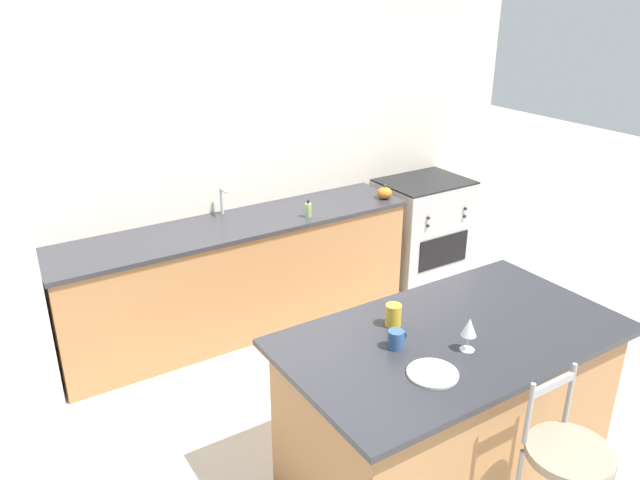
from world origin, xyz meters
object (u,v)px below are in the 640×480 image
Objects in this scene: bar_stool_near at (564,471)px; pumpkin_decoration at (385,193)px; coffee_mug at (396,339)px; soap_bottle at (308,210)px; oven_range at (421,228)px; wine_glass at (469,328)px; dinner_plate at (433,373)px; tumbler_cup at (393,315)px.

bar_stool_near is 2.90m from pumpkin_decoration.
bar_stool_near is 0.97m from coffee_mug.
bar_stool_near is at bearing -110.92° from pumpkin_decoration.
pumpkin_decoration is 0.91× the size of soap_bottle.
oven_range is 5.18× the size of wine_glass.
oven_range is at bearing 60.43° from bar_stool_near.
dinner_plate is 2.01× the size of tumbler_cup.
bar_stool_near is 5.68× the size of wine_glass.
pumpkin_decoration is (1.09, 2.08, -0.08)m from wine_glass.
soap_bottle is at bearing -171.91° from oven_range.
tumbler_cup is at bearing 55.28° from coffee_mug.
wine_glass is 1.29× the size of soap_bottle.
bar_stool_near is 8.37× the size of tumbler_cup.
coffee_mug reaches higher than oven_range.
coffee_mug is at bearing 113.55° from bar_stool_near.
oven_range is 6.71× the size of soap_bottle.
oven_range is 7.39× the size of pumpkin_decoration.
bar_stool_near is at bearing -77.18° from tumbler_cup.
tumbler_cup is 0.88× the size of soap_bottle.
tumbler_cup is at bearing 74.65° from dinner_plate.
dinner_plate is 0.48m from tumbler_cup.
coffee_mug is at bearing 144.32° from wine_glass.
bar_stool_near is at bearing -56.56° from dinner_plate.
wine_glass is (-1.67, -2.24, 0.58)m from oven_range.
bar_stool_near is at bearing -119.57° from oven_range.
pumpkin_decoration is at bearing 62.42° from wine_glass.
dinner_plate is 1.76× the size of soap_bottle.
bar_stool_near reaches higher than coffee_mug.
soap_bottle is at bearing 84.72° from bar_stool_near.
oven_range is 2.66m from tumbler_cup.
tumbler_cup is 1.72m from soap_bottle.
pumpkin_decoration is (1.03, 2.68, 0.40)m from bar_stool_near.
soap_bottle is (0.24, 2.65, 0.40)m from bar_stool_near.
pumpkin_decoration is at bearing 69.08° from bar_stool_near.
tumbler_cup reaches higher than bar_stool_near.
tumbler_cup is (0.13, 0.18, 0.01)m from coffee_mug.
coffee_mug is at bearing -134.05° from oven_range.
wine_glass is (-0.06, 0.60, 0.47)m from bar_stool_near.
oven_range is at bearing 49.60° from dinner_plate.
pumpkin_decoration reaches higher than oven_range.
wine_glass is 0.37m from coffee_mug.
tumbler_cup is at bearing -134.84° from oven_range.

